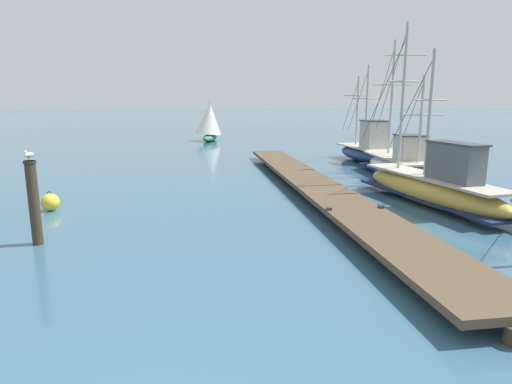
% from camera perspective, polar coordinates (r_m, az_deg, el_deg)
% --- Properties ---
extents(floating_dock, '(2.08, 22.22, 0.53)m').
position_cam_1_polar(floating_dock, '(17.12, 7.68, 1.03)').
color(floating_dock, brown).
rests_on(floating_dock, ground).
extents(fishing_boat_0, '(2.48, 7.52, 7.08)m').
position_cam_1_polar(fishing_boat_0, '(21.63, 18.58, 3.49)').
color(fishing_boat_0, silver).
rests_on(fishing_boat_0, ground).
extents(fishing_boat_2, '(2.50, 8.18, 6.19)m').
position_cam_1_polar(fishing_boat_2, '(16.08, 22.25, 0.75)').
color(fishing_boat_2, gold).
rests_on(fishing_boat_2, ground).
extents(fishing_boat_3, '(2.46, 6.71, 5.63)m').
position_cam_1_polar(fishing_boat_3, '(26.71, 14.48, 5.41)').
color(fishing_boat_3, navy).
rests_on(fishing_boat_3, ground).
extents(mooring_piling, '(0.30, 0.30, 2.13)m').
position_cam_1_polar(mooring_piling, '(12.09, -27.19, -1.15)').
color(mooring_piling, '#3D3023').
rests_on(mooring_piling, ground).
extents(perched_seagull, '(0.21, 0.37, 0.26)m').
position_cam_1_polar(perched_seagull, '(11.91, -27.71, 4.38)').
color(perched_seagull, gold).
rests_on(perched_seagull, mooring_piling).
extents(mooring_buoy, '(0.58, 0.58, 0.65)m').
position_cam_1_polar(mooring_buoy, '(15.80, -25.45, -1.20)').
color(mooring_buoy, yellow).
rests_on(mooring_buoy, ground).
extents(distant_sailboat, '(2.95, 4.77, 3.63)m').
position_cam_1_polar(distant_sailboat, '(39.80, -6.15, 9.09)').
color(distant_sailboat, '#337556').
rests_on(distant_sailboat, ground).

